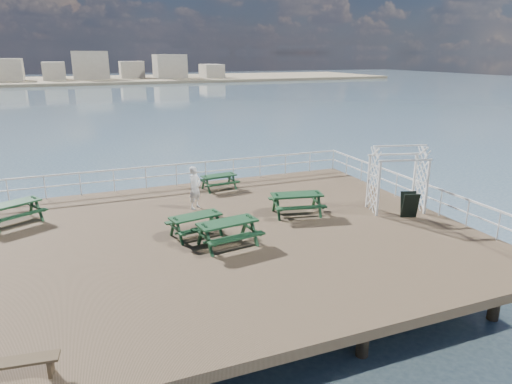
% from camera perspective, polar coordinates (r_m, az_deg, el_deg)
% --- Properties ---
extents(ground, '(18.00, 14.00, 0.30)m').
position_cam_1_polar(ground, '(16.58, -4.71, -5.78)').
color(ground, brown).
rests_on(ground, ground).
extents(sea_backdrop, '(300.00, 300.00, 9.20)m').
position_cam_1_polar(sea_backdrop, '(149.82, -15.77, 13.80)').
color(sea_backdrop, '#435B71').
rests_on(sea_backdrop, ground).
extents(railing, '(17.77, 13.76, 1.10)m').
position_cam_1_polar(railing, '(18.54, -7.36, -0.01)').
color(railing, white).
rests_on(railing, ground).
extents(picnic_table_a, '(2.45, 2.29, 0.94)m').
position_cam_1_polar(picnic_table_a, '(19.58, -28.09, -1.83)').
color(picnic_table_a, '#123119').
rests_on(picnic_table_a, ground).
extents(picnic_table_b, '(1.77, 1.49, 0.79)m').
position_cam_1_polar(picnic_table_b, '(21.78, -4.66, 1.65)').
color(picnic_table_b, '#123119').
rests_on(picnic_table_b, ground).
extents(picnic_table_c, '(2.30, 2.00, 0.98)m').
position_cam_1_polar(picnic_table_c, '(18.33, 5.13, -0.93)').
color(picnic_table_c, '#123119').
rests_on(picnic_table_c, ground).
extents(picnic_table_d, '(2.22, 1.89, 0.98)m').
position_cam_1_polar(picnic_table_d, '(15.37, -3.58, -4.51)').
color(picnic_table_d, '#123119').
rests_on(picnic_table_d, ground).
extents(picnic_table_e, '(2.05, 1.77, 0.88)m').
position_cam_1_polar(picnic_table_e, '(16.28, -7.54, -3.60)').
color(picnic_table_e, '#123119').
rests_on(picnic_table_e, ground).
extents(flat_bench_near, '(1.56, 0.55, 0.44)m').
position_cam_1_polar(flat_bench_near, '(10.75, -27.55, -18.61)').
color(flat_bench_near, '#4F3D28').
rests_on(flat_bench_near, ground).
extents(trellis_arbor, '(2.43, 1.69, 2.74)m').
position_cam_1_polar(trellis_arbor, '(19.46, 17.24, 1.23)').
color(trellis_arbor, white).
rests_on(trellis_arbor, ground).
extents(sandwich_board, '(0.75, 0.64, 1.04)m').
position_cam_1_polar(sandwich_board, '(18.96, 18.62, -1.57)').
color(sandwich_board, black).
rests_on(sandwich_board, ground).
extents(person, '(0.78, 0.74, 1.80)m').
position_cam_1_polar(person, '(19.07, -7.64, 0.54)').
color(person, white).
rests_on(person, ground).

